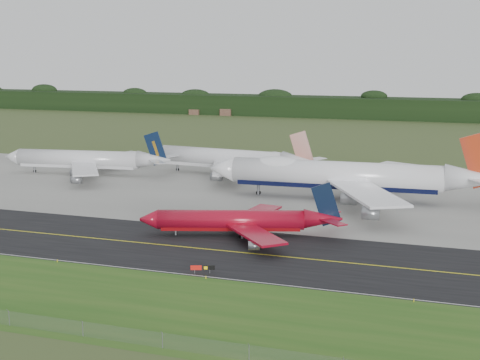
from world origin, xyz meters
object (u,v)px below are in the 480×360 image
at_px(jet_ba_747, 346,176).
at_px(jet_star_tail, 230,159).
at_px(taxiway_sign, 203,268).
at_px(jet_red_737, 242,221).
at_px(jet_navy_gold, 87,160).

xyz_separation_m(jet_ba_747, jet_star_tail, (-40.74, 24.58, -1.43)).
xyz_separation_m(jet_star_tail, taxiway_sign, (26.53, -91.86, -4.12)).
bearing_deg(jet_star_tail, jet_red_737, -68.91).
distance_m(jet_red_737, taxiway_sign, 25.90).
distance_m(jet_red_737, jet_star_tail, 70.85).
bearing_deg(jet_red_737, jet_ba_747, 69.82).
height_order(jet_red_737, jet_star_tail, jet_star_tail).
bearing_deg(jet_star_tail, taxiway_sign, -73.89).
relative_size(jet_red_737, taxiway_sign, 10.26).
relative_size(jet_ba_747, taxiway_sign, 18.52).
relative_size(jet_ba_747, jet_star_tail, 1.31).
distance_m(jet_navy_gold, taxiway_sign, 105.67).
bearing_deg(taxiway_sign, jet_ba_747, 78.08).
height_order(jet_ba_747, jet_red_737, jet_ba_747).
relative_size(jet_ba_747, jet_navy_gold, 1.37).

